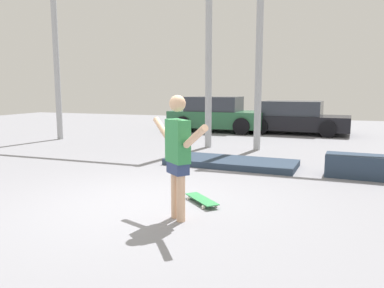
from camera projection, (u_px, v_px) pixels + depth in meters
name	position (u px, v px, depth m)	size (l,w,h in m)	color
ground_plane	(142.00, 204.00, 5.79)	(36.00, 36.00, 0.00)	gray
skateboarder	(178.00, 151.00, 4.99)	(1.15, 1.00, 1.69)	#DBAD89
skateboard	(202.00, 199.00, 5.83)	(0.69, 0.68, 0.08)	#338C4C
grind_box	(380.00, 168.00, 7.36)	(2.02, 0.57, 0.46)	#28384C
manual_pad	(231.00, 162.00, 8.75)	(3.00, 1.19, 0.14)	#28384C
canopy_support_left	(126.00, 31.00, 11.88)	(5.72, 0.20, 5.88)	#A5A8AD
canopy_support_right	(368.00, 16.00, 9.53)	(5.72, 0.20, 5.88)	#A5A8AD
parked_car_green	(217.00, 115.00, 15.74)	(3.93, 2.03, 1.45)	#28603D
parked_car_black	(295.00, 118.00, 14.93)	(4.13, 2.19, 1.29)	black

